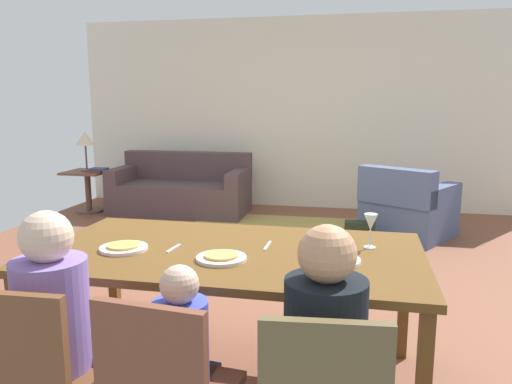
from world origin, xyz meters
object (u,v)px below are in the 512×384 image
person_man (60,348)px  person_child (186,381)px  dining_chair_man (35,375)px  couch (182,191)px  side_table (88,185)px  table_lamp (85,140)px  wine_glass (371,224)px  dining_table (231,261)px  book_upper (99,169)px  handbag (360,233)px  plate_near_man (124,248)px  person_woman (323,377)px  plate_near_child (221,258)px  book_lower (96,171)px  plate_near_woman (335,260)px  armchair (407,210)px

person_man → person_child: person_man is taller
dining_chair_man → couch: 5.07m
dining_chair_man → side_table: bearing=118.1°
table_lamp → wine_glass: bearing=-43.6°
table_lamp → dining_table: bearing=-51.1°
book_upper → handbag: book_upper is taller
person_man → book_upper: size_ratio=5.04×
plate_near_man → wine_glass: 1.31m
person_woman → handbag: (0.14, 3.58, -0.38)m
plate_near_child → person_woman: (0.55, -0.55, -0.26)m
table_lamp → book_upper: size_ratio=2.45×
couch → side_table: (-1.28, -0.26, 0.07)m
wine_glass → book_lower: 5.04m
plate_near_child → person_child: person_child is taller
plate_near_woman → wine_glass: wine_glass is taller
plate_near_woman → table_lamp: (-3.59, 3.86, 0.24)m
plate_near_woman → handbag: size_ratio=0.78×
person_man → plate_near_child: bearing=44.7°
handbag → book_upper: bearing=166.5°
plate_near_man → book_lower: 4.48m
person_man → book_lower: (-2.32, 4.43, 0.08)m
couch → book_lower: couch is taller
person_man → couch: person_man is taller
armchair → person_man: bearing=-113.5°
plate_near_man → plate_near_child: (0.55, -0.06, 0.00)m
table_lamp → book_lower: 0.45m
dining_chair_man → book_upper: 5.13m
plate_near_woman → handbag: bearing=87.4°
plate_near_child → handbag: 3.18m
book_lower → plate_near_man: bearing=-58.7°
book_lower → person_man: bearing=-62.4°
book_upper → plate_near_woman: bearing=-48.4°
table_lamp → handbag: (3.72, -0.90, -0.88)m
plate_near_woman → person_child: size_ratio=0.27×
plate_near_woman → person_woman: size_ratio=0.23×
wine_glass → couch: wine_glass is taller
dining_chair_man → armchair: dining_chair_man is taller
table_lamp → book_lower: bearing=-18.2°
person_woman → armchair: (0.66, 4.04, -0.19)m
dining_chair_man → table_lamp: bearing=118.1°
person_woman → armchair: bearing=80.8°
person_child → handbag: size_ratio=2.89×
side_table → book_lower: book_lower is taller
couch → dining_chair_man: bearing=-76.1°
book_upper → wine_glass: bearing=-44.8°
plate_near_child → table_lamp: (-3.04, 3.94, 0.24)m
plate_near_woman → side_table: (-3.59, 3.86, -0.39)m
wine_glass → book_upper: bearing=135.2°
person_child → table_lamp: bearing=124.1°
person_child → plate_near_man: bearing=132.2°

